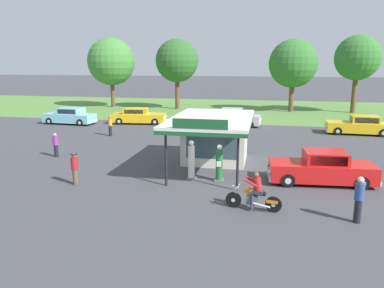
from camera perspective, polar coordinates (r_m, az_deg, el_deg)
name	(u,v)px	position (r m, az deg, el deg)	size (l,w,h in m)	color
ground_plane	(211,182)	(18.20, 2.94, -5.99)	(300.00, 300.00, 0.00)	#424247
grass_verge_strip	(245,109)	(47.50, 8.29, 5.38)	(120.00, 24.00, 0.01)	#56843D
service_station_kiosk	(215,134)	(21.36, 3.55, 1.49)	(4.28, 7.38, 3.33)	beige
gas_pump_nearside	(191,162)	(18.40, -0.11, -2.76)	(0.44, 0.44, 2.01)	slate
gas_pump_offside	(219,165)	(18.20, 4.26, -3.21)	(0.44, 0.44, 1.86)	slate
motorcycle_with_rider	(254,194)	(14.92, 9.67, -7.72)	(2.24, 0.70, 1.58)	black
featured_classic_sedan	(322,169)	(18.98, 19.51, -3.64)	(5.24, 2.18, 1.61)	red
parked_car_back_row_right	(360,126)	(33.30, 24.61, 2.61)	(5.29, 2.21, 1.55)	gold
parked_car_back_row_far_right	(233,118)	(34.66, 6.39, 4.04)	(5.22, 2.18, 1.63)	#B7B7BC
parked_car_back_row_left	(70,116)	(37.38, -18.47, 4.08)	(5.21, 2.17, 1.57)	#7AC6D1
parked_car_back_row_centre_left	(138,116)	(36.09, -8.34, 4.26)	(5.43, 2.39, 1.50)	gold
bystander_strolling_foreground	(359,198)	(14.80, 24.51, -7.71)	(0.34, 0.34, 1.77)	black
bystander_standing_back_lot	(110,125)	(30.25, -12.62, 2.85)	(0.34, 0.34, 1.63)	black
bystander_chatting_near_pumps	(75,168)	(18.53, -17.76, -3.58)	(0.34, 0.34, 1.55)	brown
bystander_leaning_by_kiosk	(56,145)	(24.41, -20.43, -0.08)	(0.34, 0.34, 1.51)	black
tree_oak_far_right	(177,62)	(47.33, -2.31, 12.63)	(5.37, 5.37, 8.75)	brown
tree_oak_left	(357,58)	(47.33, 24.33, 12.07)	(5.17, 5.17, 8.95)	brown
tree_oak_far_left	(292,65)	(46.04, 15.26, 11.83)	(5.71, 5.71, 8.57)	brown
tree_oak_distant_spare	(111,62)	(50.42, -12.44, 12.38)	(6.16, 6.16, 9.03)	brown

